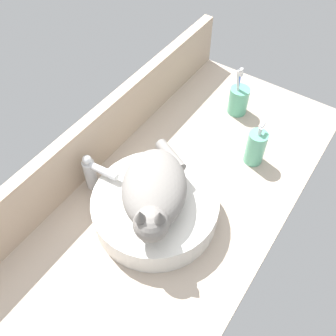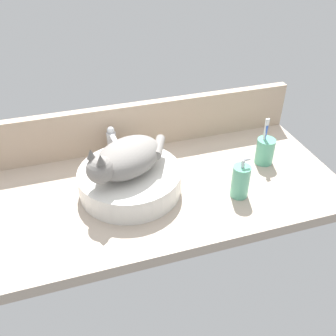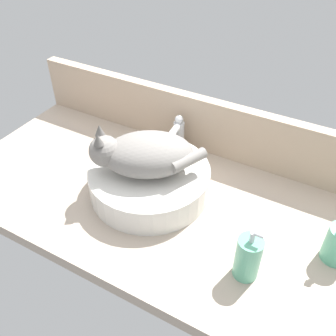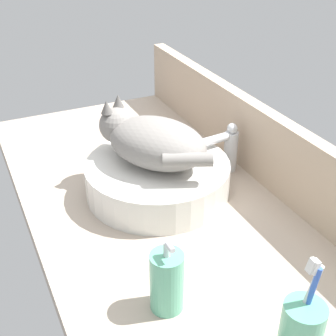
{
  "view_description": "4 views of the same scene",
  "coord_description": "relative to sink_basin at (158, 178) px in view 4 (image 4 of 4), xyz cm",
  "views": [
    {
      "loc": [
        -52.51,
        -33.79,
        92.77
      ],
      "look_at": [
        3.79,
        4.53,
        8.34
      ],
      "focal_mm": 40.0,
      "sensor_mm": 36.0,
      "label": 1
    },
    {
      "loc": [
        -25.0,
        -99.19,
        83.01
      ],
      "look_at": [
        5.68,
        -1.09,
        8.36
      ],
      "focal_mm": 40.0,
      "sensor_mm": 36.0,
      "label": 2
    },
    {
      "loc": [
        37.12,
        -67.63,
        76.82
      ],
      "look_at": [
        -1.97,
        2.94,
        9.79
      ],
      "focal_mm": 40.0,
      "sensor_mm": 36.0,
      "label": 3
    },
    {
      "loc": [
        82.08,
        -37.82,
        64.37
      ],
      "look_at": [
        1.53,
        0.06,
        11.96
      ],
      "focal_mm": 50.0,
      "sensor_mm": 36.0,
      "label": 4
    }
  ],
  "objects": [
    {
      "name": "backsplash_panel",
      "position": [
        7.21,
        27.33,
        5.26
      ],
      "size": [
        134.03,
        3.6,
        18.87
      ],
      "primitive_type": "cube",
      "color": "tan",
      "rests_on": "ground_plane"
    },
    {
      "name": "toothbrush_cup",
      "position": [
        52.5,
        1.41,
        1.19
      ],
      "size": [
        6.87,
        6.87,
        18.69
      ],
      "color": "#5BB28E",
      "rests_on": "ground_plane"
    },
    {
      "name": "soap_dispenser",
      "position": [
        34.77,
        -13.74,
        1.85
      ],
      "size": [
        6.04,
        6.04,
        15.13
      ],
      "color": "#60B793",
      "rests_on": "ground_plane"
    },
    {
      "name": "ground_plane",
      "position": [
        7.21,
        -1.33,
        -6.18
      ],
      "size": [
        134.03,
        60.92,
        4.0
      ],
      "primitive_type": "cube",
      "color": "#B2A08E"
    },
    {
      "name": "cat",
      "position": [
        -1.12,
        -0.79,
        9.93
      ],
      "size": [
        30.21,
        27.64,
        14.0
      ],
      "color": "gray",
      "rests_on": "sink_basin"
    },
    {
      "name": "faucet",
      "position": [
        -1.91,
        20.95,
        3.13
      ],
      "size": [
        3.8,
        11.86,
        13.6
      ],
      "color": "silver",
      "rests_on": "ground_plane"
    },
    {
      "name": "sink_basin",
      "position": [
        0.0,
        0.0,
        0.0
      ],
      "size": [
        35.17,
        35.17,
        8.35
      ],
      "primitive_type": "cylinder",
      "color": "silver",
      "rests_on": "ground_plane"
    }
  ]
}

